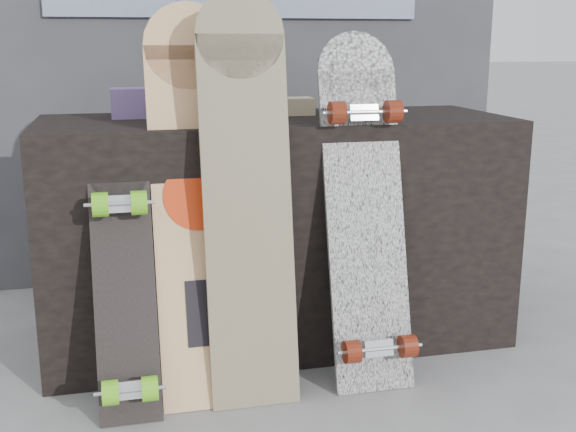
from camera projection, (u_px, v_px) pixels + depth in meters
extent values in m
plane|color=slate|center=(313.00, 399.00, 2.19)|extent=(60.00, 60.00, 0.00)
cube|color=black|center=(277.00, 230.00, 2.56)|extent=(1.60, 0.60, 0.80)
cube|color=#37383D|center=(235.00, 30.00, 3.20)|extent=(2.40, 0.20, 2.20)
cube|color=#3E3B79|center=(138.00, 103.00, 2.46)|extent=(0.18, 0.12, 0.10)
cube|color=#3E3B79|center=(352.00, 97.00, 2.60)|extent=(0.14, 0.14, 0.12)
cube|color=#D1B78C|center=(282.00, 106.00, 2.55)|extent=(0.22, 0.10, 0.06)
cube|color=beige|center=(199.00, 225.00, 2.16)|extent=(0.27, 0.33, 1.05)
cylinder|color=beige|center=(188.00, 46.00, 2.18)|extent=(0.27, 0.10, 0.27)
cylinder|color=red|center=(198.00, 196.00, 2.15)|extent=(0.21, 0.06, 0.20)
cube|color=black|center=(205.00, 313.00, 2.13)|extent=(0.11, 0.06, 0.19)
cube|color=#C6B587|center=(248.00, 223.00, 2.12)|extent=(0.26, 0.22, 1.08)
cylinder|color=#C6B587|center=(240.00, 34.00, 2.08)|extent=(0.26, 0.07, 0.26)
cube|color=white|center=(366.00, 230.00, 2.25)|extent=(0.25, 0.28, 0.97)
cylinder|color=white|center=(356.00, 71.00, 2.26)|extent=(0.25, 0.08, 0.25)
cube|color=silver|center=(378.00, 348.00, 2.20)|extent=(0.09, 0.04, 0.06)
cylinder|color=#621D0E|center=(352.00, 352.00, 2.16)|extent=(0.05, 0.07, 0.07)
cylinder|color=#621D0E|center=(408.00, 346.00, 2.20)|extent=(0.05, 0.07, 0.07)
cube|color=silver|center=(363.00, 113.00, 2.21)|extent=(0.09, 0.04, 0.06)
cylinder|color=#621D0E|center=(337.00, 113.00, 2.17)|extent=(0.05, 0.07, 0.07)
cylinder|color=#621D0E|center=(393.00, 111.00, 2.21)|extent=(0.05, 0.07, 0.07)
cube|color=black|center=(125.00, 296.00, 2.08)|extent=(0.18, 0.25, 0.69)
cylinder|color=black|center=(118.00, 172.00, 2.11)|extent=(0.18, 0.07, 0.17)
cube|color=silver|center=(130.00, 390.00, 2.01)|extent=(0.09, 0.04, 0.06)
cylinder|color=#66CD1D|center=(110.00, 393.00, 1.98)|extent=(0.04, 0.07, 0.07)
cylinder|color=#66CD1D|center=(150.00, 389.00, 2.01)|extent=(0.04, 0.07, 0.07)
cube|color=silver|center=(120.00, 205.00, 2.06)|extent=(0.09, 0.04, 0.06)
cylinder|color=#66CD1D|center=(100.00, 205.00, 2.03)|extent=(0.04, 0.07, 0.07)
cylinder|color=#66CD1D|center=(139.00, 203.00, 2.05)|extent=(0.04, 0.07, 0.07)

